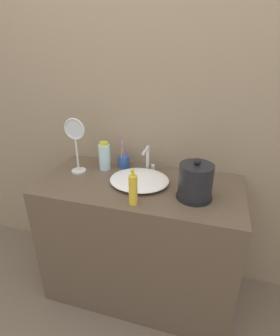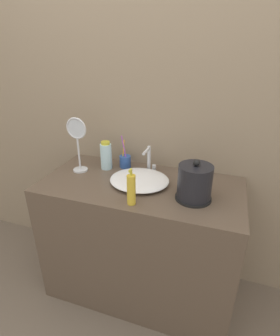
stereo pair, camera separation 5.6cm
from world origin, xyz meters
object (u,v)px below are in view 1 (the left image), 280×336
Objects in this scene: shampoo_bottle at (105,156)px; lotion_bottle at (133,190)px; vanity_mirror at (76,141)px; toothbrush_cup at (124,161)px; electric_kettle at (195,183)px; faucet at (148,158)px.

lotion_bottle is at bearing -48.94° from shampoo_bottle.
vanity_mirror is at bearing 149.68° from lotion_bottle.
toothbrush_cup is 0.63× the size of vanity_mirror.
vanity_mirror is at bearing -149.69° from shampoo_bottle.
shampoo_bottle is at bearing -151.86° from toothbrush_cup.
vanity_mirror reaches higher than electric_kettle.
toothbrush_cup is at bearing 115.72° from lotion_bottle.
shampoo_bottle is (-0.11, -0.06, 0.05)m from toothbrush_cup.
lotion_bottle is at bearing -152.94° from electric_kettle.
electric_kettle is (0.32, -0.25, -0.00)m from faucet.
electric_kettle is 0.55m from toothbrush_cup.
faucet is 0.74× the size of toothbrush_cup.
toothbrush_cup is at bearing 28.14° from shampoo_bottle.
vanity_mirror is (-0.25, -0.14, 0.16)m from toothbrush_cup.
electric_kettle is 0.32m from lotion_bottle.
shampoo_bottle reaches higher than faucet.
vanity_mirror is (-0.74, 0.11, 0.12)m from electric_kettle.
vanity_mirror is at bearing 171.23° from electric_kettle.
vanity_mirror is (-0.15, -0.08, 0.12)m from shampoo_bottle.
faucet is 0.45m from vanity_mirror.
electric_kettle is at bearing -27.87° from toothbrush_cup.
faucet is at bearing 17.62° from vanity_mirror.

